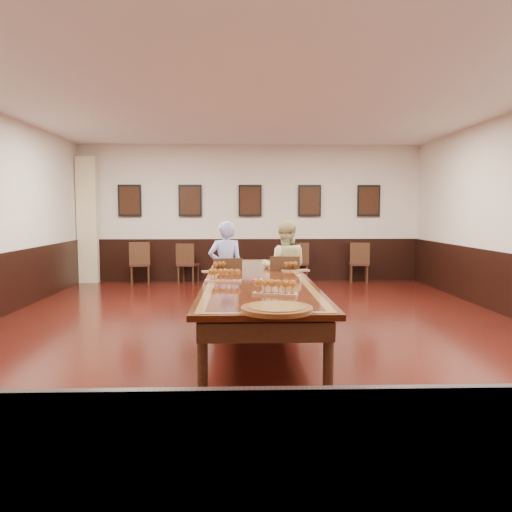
{
  "coord_description": "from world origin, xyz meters",
  "views": [
    {
      "loc": [
        -0.23,
        -6.79,
        1.66
      ],
      "look_at": [
        0.0,
        0.5,
        1.0
      ],
      "focal_mm": 35.0,
      "sensor_mm": 36.0,
      "label": 1
    }
  ],
  "objects_px": {
    "spare_chair_d": "(359,262)",
    "conference_table": "(257,287)",
    "carved_platter": "(277,309)",
    "spare_chair_b": "(188,263)",
    "person_man": "(226,268)",
    "chair_woman": "(285,286)",
    "spare_chair_c": "(297,262)",
    "person_woman": "(285,268)",
    "spare_chair_a": "(140,263)",
    "chair_man": "(226,287)"
  },
  "relations": [
    {
      "from": "spare_chair_d",
      "to": "conference_table",
      "type": "relative_size",
      "value": 0.19
    },
    {
      "from": "conference_table",
      "to": "carved_platter",
      "type": "xyz_separation_m",
      "value": [
        0.1,
        -2.34,
        0.16
      ]
    },
    {
      "from": "spare_chair_b",
      "to": "person_man",
      "type": "xyz_separation_m",
      "value": [
        0.97,
        -3.6,
        0.29
      ]
    },
    {
      "from": "chair_woman",
      "to": "carved_platter",
      "type": "relative_size",
      "value": 1.23
    },
    {
      "from": "spare_chair_c",
      "to": "conference_table",
      "type": "distance_m",
      "value": 4.91
    },
    {
      "from": "spare_chair_c",
      "to": "conference_table",
      "type": "bearing_deg",
      "value": 68.64
    },
    {
      "from": "spare_chair_d",
      "to": "person_woman",
      "type": "relative_size",
      "value": 0.62
    },
    {
      "from": "spare_chair_d",
      "to": "spare_chair_c",
      "type": "bearing_deg",
      "value": 2.14
    },
    {
      "from": "spare_chair_a",
      "to": "person_man",
      "type": "xyz_separation_m",
      "value": [
        2.05,
        -3.48,
        0.27
      ]
    },
    {
      "from": "chair_man",
      "to": "conference_table",
      "type": "relative_size",
      "value": 0.19
    },
    {
      "from": "chair_man",
      "to": "person_man",
      "type": "xyz_separation_m",
      "value": [
        -0.01,
        0.1,
        0.28
      ]
    },
    {
      "from": "chair_woman",
      "to": "carved_platter",
      "type": "bearing_deg",
      "value": 88.54
    },
    {
      "from": "conference_table",
      "to": "chair_man",
      "type": "bearing_deg",
      "value": 114.89
    },
    {
      "from": "spare_chair_a",
      "to": "person_man",
      "type": "relative_size",
      "value": 0.64
    },
    {
      "from": "spare_chair_b",
      "to": "spare_chair_d",
      "type": "height_order",
      "value": "spare_chair_d"
    },
    {
      "from": "chair_man",
      "to": "spare_chair_d",
      "type": "xyz_separation_m",
      "value": [
        2.97,
        3.66,
        -0.0
      ]
    },
    {
      "from": "chair_man",
      "to": "spare_chair_c",
      "type": "bearing_deg",
      "value": -119.57
    },
    {
      "from": "spare_chair_a",
      "to": "spare_chair_c",
      "type": "distance_m",
      "value": 3.63
    },
    {
      "from": "chair_man",
      "to": "spare_chair_d",
      "type": "bearing_deg",
      "value": -136.44
    },
    {
      "from": "spare_chair_b",
      "to": "carved_platter",
      "type": "bearing_deg",
      "value": 116.36
    },
    {
      "from": "spare_chair_d",
      "to": "chair_man",
      "type": "bearing_deg",
      "value": 59.3
    },
    {
      "from": "spare_chair_a",
      "to": "person_man",
      "type": "bearing_deg",
      "value": 111.0
    },
    {
      "from": "conference_table",
      "to": "carved_platter",
      "type": "relative_size",
      "value": 6.33
    },
    {
      "from": "spare_chair_a",
      "to": "person_woman",
      "type": "relative_size",
      "value": 0.64
    },
    {
      "from": "chair_woman",
      "to": "chair_man",
      "type": "bearing_deg",
      "value": 4.65
    },
    {
      "from": "chair_woman",
      "to": "spare_chair_c",
      "type": "bearing_deg",
      "value": -94.65
    },
    {
      "from": "spare_chair_b",
      "to": "carved_platter",
      "type": "height_order",
      "value": "spare_chair_b"
    },
    {
      "from": "person_man",
      "to": "person_woman",
      "type": "xyz_separation_m",
      "value": [
        0.94,
        -0.0,
        0.01
      ]
    },
    {
      "from": "chair_man",
      "to": "spare_chair_c",
      "type": "xyz_separation_m",
      "value": [
        1.56,
        3.81,
        -0.01
      ]
    },
    {
      "from": "spare_chair_c",
      "to": "spare_chair_d",
      "type": "bearing_deg",
      "value": 165.43
    },
    {
      "from": "person_woman",
      "to": "spare_chair_c",
      "type": "bearing_deg",
      "value": -94.78
    },
    {
      "from": "chair_woman",
      "to": "person_woman",
      "type": "relative_size",
      "value": 0.64
    },
    {
      "from": "spare_chair_a",
      "to": "person_man",
      "type": "distance_m",
      "value": 4.05
    },
    {
      "from": "chair_woman",
      "to": "person_man",
      "type": "distance_m",
      "value": 0.97
    },
    {
      "from": "chair_woman",
      "to": "carved_platter",
      "type": "distance_m",
      "value": 3.34
    },
    {
      "from": "chair_man",
      "to": "chair_woman",
      "type": "distance_m",
      "value": 0.92
    },
    {
      "from": "chair_man",
      "to": "person_man",
      "type": "height_order",
      "value": "person_man"
    },
    {
      "from": "chair_man",
      "to": "conference_table",
      "type": "height_order",
      "value": "chair_man"
    },
    {
      "from": "spare_chair_b",
      "to": "person_man",
      "type": "distance_m",
      "value": 3.74
    },
    {
      "from": "spare_chair_a",
      "to": "spare_chair_b",
      "type": "xyz_separation_m",
      "value": [
        1.08,
        0.13,
        -0.02
      ]
    },
    {
      "from": "carved_platter",
      "to": "spare_chair_c",
      "type": "bearing_deg",
      "value": 81.96
    },
    {
      "from": "spare_chair_c",
      "to": "person_man",
      "type": "relative_size",
      "value": 0.62
    },
    {
      "from": "person_man",
      "to": "chair_man",
      "type": "bearing_deg",
      "value": 90.0
    },
    {
      "from": "spare_chair_d",
      "to": "conference_table",
      "type": "height_order",
      "value": "spare_chair_d"
    },
    {
      "from": "spare_chair_a",
      "to": "chair_man",
      "type": "bearing_deg",
      "value": 110.45
    },
    {
      "from": "chair_man",
      "to": "spare_chair_a",
      "type": "xyz_separation_m",
      "value": [
        -2.06,
        3.58,
        0.01
      ]
    },
    {
      "from": "spare_chair_d",
      "to": "carved_platter",
      "type": "bearing_deg",
      "value": 79.22
    },
    {
      "from": "spare_chair_d",
      "to": "carved_platter",
      "type": "relative_size",
      "value": 1.19
    },
    {
      "from": "carved_platter",
      "to": "person_man",
      "type": "bearing_deg",
      "value": 99.36
    },
    {
      "from": "spare_chair_a",
      "to": "conference_table",
      "type": "relative_size",
      "value": 0.19
    }
  ]
}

